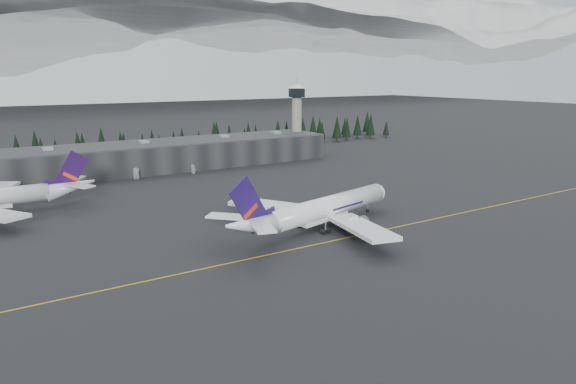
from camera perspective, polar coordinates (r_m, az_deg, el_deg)
ground at (r=138.20m, az=4.51°, el=-5.21°), size 1400.00×1400.00×0.00m
taxiline at (r=136.69m, az=5.01°, el=-5.42°), size 400.00×0.40×0.02m
terminal at (r=245.53m, az=-13.40°, el=4.02°), size 160.00×30.00×12.60m
control_tower at (r=279.84m, az=0.98°, el=8.95°), size 10.00×10.00×37.70m
treeline at (r=280.24m, az=-15.96°, el=5.20°), size 360.00×20.00×15.00m
mountain_ridge at (r=1107.98m, az=-28.97°, el=9.16°), size 4400.00×900.00×420.00m
jet_main at (r=145.03m, az=3.17°, el=-2.08°), size 64.37×58.74×19.22m
gse_vehicle_a at (r=223.20m, az=-16.51°, el=1.50°), size 2.96×5.33×1.41m
gse_vehicle_b at (r=229.88m, az=-10.44°, el=2.16°), size 4.65×3.08×1.47m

